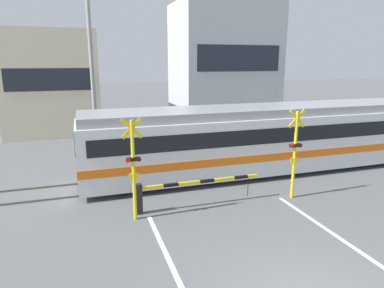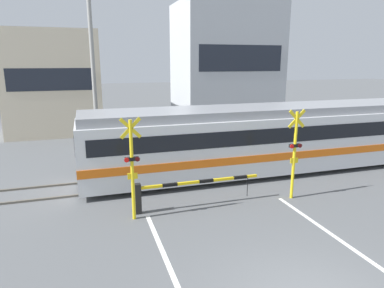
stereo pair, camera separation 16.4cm
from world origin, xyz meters
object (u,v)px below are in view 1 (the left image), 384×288
Objects in this scene: commuter_train at (279,136)px; crossing_signal_right at (295,150)px; crossing_barrier_far at (201,145)px; crossing_signal_left at (133,165)px; pedestrian at (184,133)px; crossing_barrier_near at (176,189)px.

crossing_signal_right reaches higher than commuter_train.
crossing_signal_right is at bearing -76.57° from crossing_barrier_far.
crossing_signal_right is (5.94, 0.00, 0.00)m from crossing_signal_left.
pedestrian is at bearing 102.61° from crossing_signal_right.
crossing_signal_left is (-1.48, -0.37, 1.13)m from crossing_barrier_near.
crossing_barrier_far is at bearing -80.03° from pedestrian.
crossing_barrier_near is 1.00× the size of crossing_barrier_far.
crossing_signal_left is 9.17m from pedestrian.
crossing_signal_left is 5.94m from crossing_signal_right.
crossing_barrier_near is 1.34× the size of crossing_signal_left.
crossing_barrier_far is 2.61× the size of pedestrian.
crossing_barrier_far is 1.34× the size of crossing_signal_left.
crossing_signal_right is at bearing 0.00° from crossing_signal_left.
crossing_barrier_near is 2.61× the size of pedestrian.
crossing_barrier_near is at bearing 14.09° from crossing_signal_left.
crossing_signal_right is at bearing -77.39° from pedestrian.
commuter_train reaches higher than crossing_barrier_far.
crossing_barrier_near is 1.34× the size of crossing_signal_right.
crossing_barrier_near and crossing_barrier_far have the same top height.
pedestrian is (-1.82, 8.15, -0.86)m from crossing_signal_right.
crossing_signal_left reaches higher than crossing_barrier_near.
pedestrian is at bearing 63.18° from crossing_signal_left.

